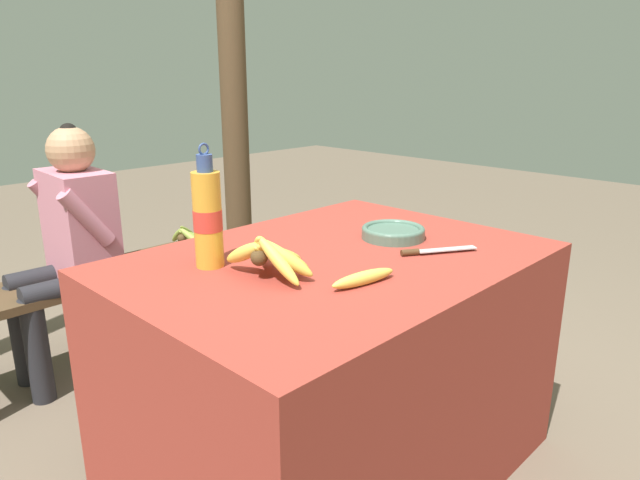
{
  "coord_description": "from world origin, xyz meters",
  "views": [
    {
      "loc": [
        -1.19,
        -1.11,
        1.27
      ],
      "look_at": [
        -0.01,
        0.05,
        0.77
      ],
      "focal_mm": 32.0,
      "sensor_mm": 36.0,
      "label": 1
    }
  ],
  "objects": [
    {
      "name": "seated_vendor",
      "position": [
        -0.32,
        1.17,
        0.62
      ],
      "size": [
        0.41,
        0.4,
        1.07
      ],
      "rotation": [
        0.0,
        0.0,
        3.1
      ],
      "color": "#232328",
      "rests_on": "ground_plane"
    },
    {
      "name": "knife",
      "position": [
        0.21,
        -0.19,
        0.74
      ],
      "size": [
        0.22,
        0.15,
        0.02
      ],
      "rotation": [
        0.0,
        0.0,
        -0.54
      ],
      "color": "#BCBCC1",
      "rests_on": "market_counter"
    },
    {
      "name": "banana_bunch_green",
      "position": [
        0.26,
        1.2,
        0.5
      ],
      "size": [
        0.17,
        0.28,
        0.13
      ],
      "color": "#4C381E",
      "rests_on": "wooden_bench"
    },
    {
      "name": "market_counter",
      "position": [
        0.0,
        0.0,
        0.37
      ],
      "size": [
        1.26,
        0.93,
        0.73
      ],
      "color": "maroon",
      "rests_on": "ground_plane"
    },
    {
      "name": "wooden_bench",
      "position": [
        -0.16,
        1.2,
        0.36
      ],
      "size": [
        1.38,
        0.32,
        0.43
      ],
      "color": "#4C3823",
      "rests_on": "ground_plane"
    },
    {
      "name": "ground_plane",
      "position": [
        0.0,
        0.0,
        0.0
      ],
      "size": [
        12.0,
        12.0,
        0.0
      ],
      "primitive_type": "plane",
      "color": "brown"
    },
    {
      "name": "banana_bunch_ripe",
      "position": [
        -0.25,
        0.0,
        0.8
      ],
      "size": [
        0.18,
        0.29,
        0.14
      ],
      "color": "#4C381E",
      "rests_on": "market_counter"
    },
    {
      "name": "serving_bowl",
      "position": [
        0.27,
        -0.01,
        0.75
      ],
      "size": [
        0.21,
        0.21,
        0.04
      ],
      "color": "#4C6B5B",
      "rests_on": "market_counter"
    },
    {
      "name": "water_bottle",
      "position": [
        -0.31,
        0.19,
        0.88
      ],
      "size": [
        0.08,
        0.08,
        0.35
      ],
      "color": "gold",
      "rests_on": "market_counter"
    },
    {
      "name": "loose_banana_front",
      "position": [
        -0.12,
        -0.22,
        0.75
      ],
      "size": [
        0.21,
        0.07,
        0.04
      ],
      "rotation": [
        0.0,
        0.0,
        -0.17
      ],
      "color": "#E0C64C",
      "rests_on": "market_counter"
    },
    {
      "name": "support_post_far",
      "position": [
        0.82,
        1.52,
        1.37
      ],
      "size": [
        0.15,
        0.15,
        2.75
      ],
      "color": "#4C3823",
      "rests_on": "ground_plane"
    }
  ]
}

